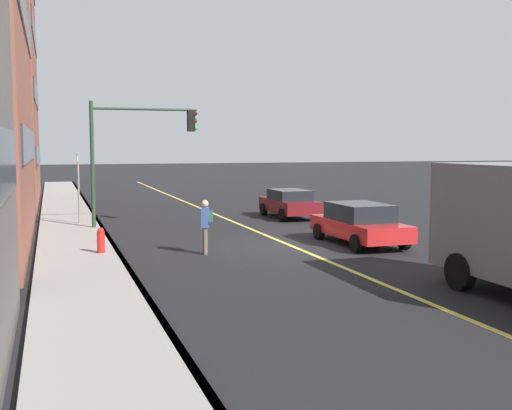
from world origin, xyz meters
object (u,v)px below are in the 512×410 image
(car_red, at_px, (359,223))
(street_sign_post, at_px, (78,184))
(car_maroon, at_px, (289,203))
(traffic_light_mast, at_px, (136,141))
(pedestrian_with_backpack, at_px, (206,222))
(fire_hydrant, at_px, (101,243))

(car_red, height_order, street_sign_post, street_sign_post)
(car_maroon, bearing_deg, traffic_light_mast, 103.66)
(car_maroon, bearing_deg, pedestrian_with_backpack, 144.24)
(car_red, height_order, traffic_light_mast, traffic_light_mast)
(traffic_light_mast, xyz_separation_m, street_sign_post, (1.53, 2.26, -1.82))
(car_red, height_order, pedestrian_with_backpack, pedestrian_with_backpack)
(fire_hydrant, bearing_deg, traffic_light_mast, -17.04)
(car_maroon, xyz_separation_m, street_sign_post, (-0.29, 9.75, 1.11))
(fire_hydrant, bearing_deg, car_maroon, -49.01)
(street_sign_post, xyz_separation_m, fire_hydrant, (-7.92, -0.30, -1.36))
(car_red, bearing_deg, fire_hydrant, 89.20)
(car_red, bearing_deg, traffic_light_mast, 46.68)
(car_red, bearing_deg, pedestrian_with_backpack, 92.96)
(fire_hydrant, bearing_deg, street_sign_post, 2.20)
(pedestrian_with_backpack, distance_m, fire_hydrant, 3.31)
(car_maroon, bearing_deg, car_red, 175.98)
(pedestrian_with_backpack, distance_m, traffic_light_mast, 7.40)
(traffic_light_mast, distance_m, street_sign_post, 3.28)
(car_red, relative_size, traffic_light_mast, 0.86)
(street_sign_post, bearing_deg, car_red, -131.27)
(car_maroon, xyz_separation_m, pedestrian_with_backpack, (-8.62, 6.21, 0.30))
(fire_hydrant, bearing_deg, car_red, -90.80)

